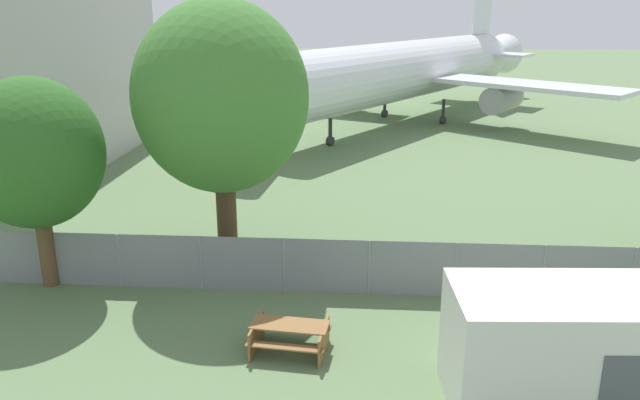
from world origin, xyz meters
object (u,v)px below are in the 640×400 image
Objects in this scene: tree_near_hangar at (33,154)px; portable_cabin at (562,349)px; tree_left_of_cabin at (221,98)px; airplane at (408,70)px; picnic_bench_near_cabin at (290,334)px.

portable_cabin is at bearing -20.06° from tree_near_hangar.
tree_left_of_cabin is (-8.83, 7.37, 4.22)m from portable_cabin.
tree_left_of_cabin reaches higher than tree_near_hangar.
tree_near_hangar is (-13.96, 5.10, 2.85)m from portable_cabin.
tree_near_hangar is (-12.77, -29.04, 0.38)m from airplane.
tree_near_hangar is at bearing 156.42° from portable_cabin.
tree_left_of_cabin is (-7.64, -26.77, 1.75)m from airplane.
tree_near_hangar is at bearing 8.27° from airplane.
airplane is 34.25m from portable_cabin.
portable_cabin is 2.37× the size of picnic_bench_near_cabin.
tree_left_of_cabin is (5.13, 2.27, 1.37)m from tree_near_hangar.
airplane is at bearing 81.46° from picnic_bench_near_cabin.
airplane is at bearing 88.48° from portable_cabin.
airplane reaches higher than portable_cabin.
tree_left_of_cabin reaches higher than portable_cabin.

